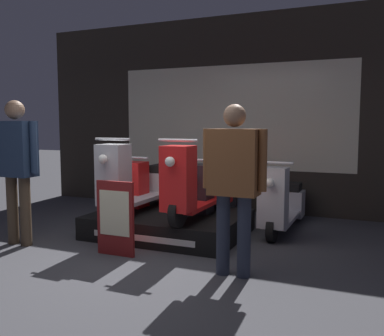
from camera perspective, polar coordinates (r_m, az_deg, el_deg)
ground_plane at (r=4.39m, az=-8.51°, el=-13.35°), size 30.00×30.00×0.00m
shop_wall_back at (r=7.17m, az=5.40°, el=7.12°), size 7.16×0.09×3.20m
display_platform at (r=5.64m, az=-3.00°, el=-7.43°), size 1.90×1.44×0.29m
scooter_display_left at (r=5.68m, az=-7.21°, el=-2.00°), size 0.47×1.74×0.99m
scooter_display_right at (r=5.31m, az=0.78°, el=-2.52°), size 0.47×1.74×0.99m
scooter_backrow_0 at (r=6.55m, az=-5.19°, el=-3.45°), size 0.47×1.74×0.99m
scooter_backrow_1 at (r=6.15m, az=2.91°, el=-4.05°), size 0.47×1.74×0.99m
scooter_backrow_2 at (r=5.89m, az=11.94°, el=-4.62°), size 0.47×1.74×0.99m
person_left_browsing at (r=5.45m, az=-22.33°, el=1.04°), size 0.61×0.25×1.72m
person_right_browsing at (r=4.01m, az=5.63°, el=-0.94°), size 0.62×0.26×1.63m
price_sign_board at (r=4.78m, az=-10.18°, el=-6.58°), size 0.46×0.04×0.82m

